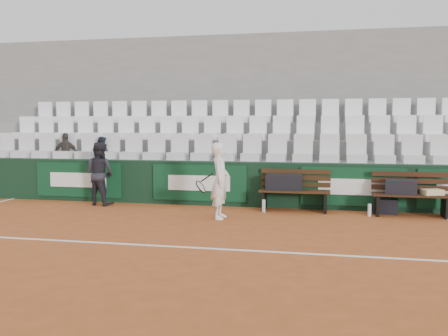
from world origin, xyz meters
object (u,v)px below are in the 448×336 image
water_bottle_near (264,206)px  spectator_c (101,138)px  sports_bag_right (401,187)px  water_bottle_far (369,210)px  spectator_b (66,137)px  tennis_player (220,181)px  sports_bag_left (284,182)px  sports_bag_ground (385,206)px  bench_right (410,205)px  bench_left (294,201)px  ball_kid (100,174)px

water_bottle_near → spectator_c: spectator_c is taller
sports_bag_right → water_bottle_far: bearing=-163.9°
water_bottle_far → spectator_b: bearing=170.4°
tennis_player → spectator_b: spectator_b is taller
sports_bag_left → water_bottle_far: 1.85m
sports_bag_ground → water_bottle_near: bearing=-171.6°
bench_right → sports_bag_left: bearing=176.9°
sports_bag_ground → bench_left: bearing=-176.9°
bench_left → sports_bag_left: 0.45m
bench_left → tennis_player: tennis_player is taller
sports_bag_left → spectator_b: bearing=170.6°
tennis_player → spectator_c: size_ratio=1.50×
tennis_player → bench_right: bearing=15.6°
sports_bag_right → spectator_c: spectator_c is taller
bench_left → water_bottle_far: bench_left is taller
water_bottle_far → water_bottle_near: bearing=179.2°
sports_bag_right → ball_kid: bearing=179.8°
bench_right → water_bottle_far: 0.83m
sports_bag_left → spectator_b: (-5.65, 0.93, 0.93)m
sports_bag_right → tennis_player: size_ratio=0.41×
sports_bag_left → spectator_b: size_ratio=0.71×
sports_bag_right → ball_kid: (-6.60, 0.03, 0.13)m
sports_bag_right → sports_bag_ground: 0.56m
sports_bag_ground → spectator_b: 7.92m
ball_kid → spectator_c: (-0.44, 1.05, 0.77)m
sports_bag_ground → ball_kid: size_ratio=0.34×
bench_right → water_bottle_far: bearing=-167.0°
spectator_c → water_bottle_near: bearing=179.4°
water_bottle_far → sports_bag_left: bearing=169.5°
bench_right → sports_bag_ground: (-0.47, 0.21, -0.07)m
spectator_b → water_bottle_near: bearing=153.1°
tennis_player → ball_kid: size_ratio=1.03×
water_bottle_near → tennis_player: tennis_player is taller
water_bottle_near → ball_kid: ball_kid is taller
sports_bag_right → water_bottle_near: 2.81m
ball_kid → water_bottle_near: bearing=-169.1°
sports_bag_left → sports_bag_ground: sports_bag_left is taller
water_bottle_near → spectator_b: bearing=166.9°
water_bottle_far → spectator_c: 6.69m
sports_bag_ground → spectator_b: (-7.75, 0.86, 1.39)m
water_bottle_far → tennis_player: (-2.90, -0.85, 0.62)m
bench_right → sports_bag_right: 0.41m
bench_left → sports_bag_left: size_ratio=1.94×
sports_bag_left → ball_kid: ball_kid is taller
bench_left → spectator_b: spectator_b is taller
bench_right → ball_kid: bearing=179.8°
spectator_c → bench_left: bearing=-175.7°
bench_left → tennis_player: bearing=-140.1°
water_bottle_near → water_bottle_far: water_bottle_near is taller
bench_left → water_bottle_near: bearing=-156.9°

